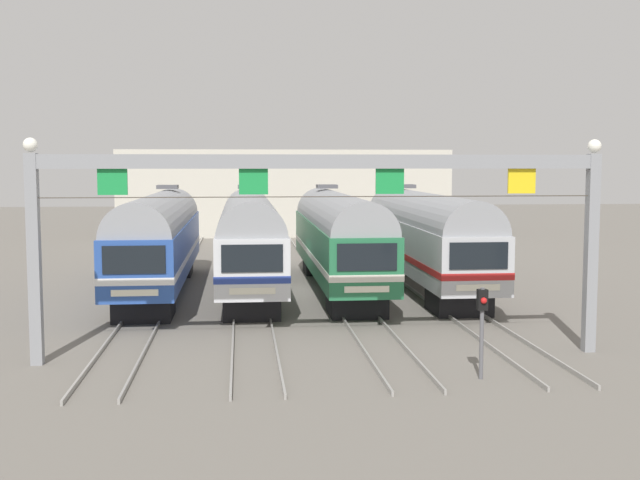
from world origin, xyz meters
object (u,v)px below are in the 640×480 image
Objects in this scene: commuter_train_silver at (249,237)px; commuter_train_stainless at (425,235)px; commuter_train_blue at (159,237)px; yard_signal_mast at (482,315)px; catenary_gantry at (322,197)px; commuter_train_green at (338,236)px.

commuter_train_stainless is at bearing 0.00° from commuter_train_silver.
commuter_train_blue and commuter_train_stainless have the same top height.
commuter_train_silver is 6.79× the size of yard_signal_mast.
catenary_gantry is (6.45, -13.50, 2.45)m from commuter_train_blue.
commuter_train_blue is 19.70m from yard_signal_mast.
commuter_train_silver is 8.59m from commuter_train_stainless.
commuter_train_silver and commuter_train_green have the same top height.
commuter_train_silver is 1.00× the size of commuter_train_green.
catenary_gantry is 6.17m from yard_signal_mast.
catenary_gantry is (-2.15, -13.50, 2.45)m from commuter_train_green.
catenary_gantry is at bearing -64.48° from commuter_train_blue.
yard_signal_mast is at bearing -97.42° from commuter_train_stainless.
commuter_train_blue is 4.30m from commuter_train_silver.
commuter_train_silver is (4.30, 0.00, 0.00)m from commuter_train_blue.
commuter_train_stainless is (12.89, 0.00, 0.00)m from commuter_train_blue.
commuter_train_stainless is (8.59, 0.00, 0.00)m from commuter_train_silver.
commuter_train_stainless is at bearing 0.00° from commuter_train_blue.
commuter_train_silver is 4.30m from commuter_train_green.
commuter_train_blue is at bearing 180.00° from commuter_train_green.
commuter_train_blue is 1.00× the size of catenary_gantry.
yard_signal_mast is at bearing -68.66° from commuter_train_silver.
yard_signal_mast is (6.45, -16.50, -0.82)m from commuter_train_silver.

